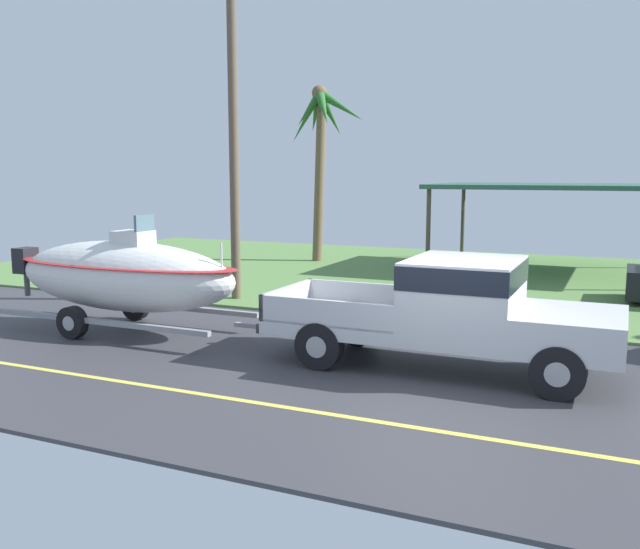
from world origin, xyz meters
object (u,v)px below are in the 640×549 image
(pickup_truck_towing, at_px, (461,309))
(palm_tree_near_left, at_px, (322,132))
(carport_awning, at_px, (560,188))
(utility_pole, at_px, (233,119))
(boat_on_trailer, at_px, (123,275))

(pickup_truck_towing, xyz_separation_m, palm_tree_near_left, (-7.84, 11.88, 3.67))
(carport_awning, height_order, utility_pole, utility_pole)
(carport_awning, bearing_deg, palm_tree_near_left, -176.47)
(pickup_truck_towing, bearing_deg, utility_pole, 149.65)
(boat_on_trailer, height_order, utility_pole, utility_pole)
(utility_pole, bearing_deg, pickup_truck_towing, -30.35)
(boat_on_trailer, bearing_deg, utility_pole, 85.37)
(boat_on_trailer, relative_size, carport_awning, 0.83)
(pickup_truck_towing, bearing_deg, carport_awning, 88.44)
(palm_tree_near_left, bearing_deg, pickup_truck_towing, -56.58)
(carport_awning, bearing_deg, boat_on_trailer, -120.54)
(pickup_truck_towing, relative_size, boat_on_trailer, 0.93)
(carport_awning, relative_size, utility_pole, 0.88)
(pickup_truck_towing, bearing_deg, palm_tree_near_left, 123.42)
(pickup_truck_towing, distance_m, palm_tree_near_left, 14.70)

